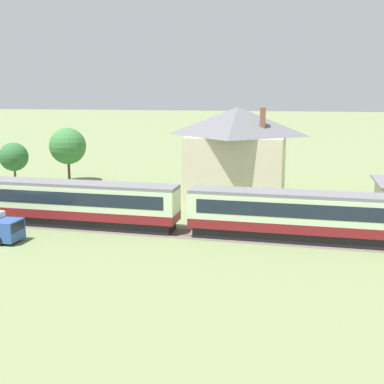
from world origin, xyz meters
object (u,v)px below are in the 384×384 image
object	(u,v)px
passenger_train	(187,208)
yard_tree_2	(14,157)
yard_tree_0	(68,146)
station_house_grey_roof	(237,152)

from	to	relation	value
passenger_train	yard_tree_2	bearing A→B (deg)	150.67
yard_tree_0	yard_tree_2	xyz separation A→B (m)	(-4.64, -5.65, -0.89)
station_house_grey_roof	yard_tree_0	world-z (taller)	station_house_grey_roof
passenger_train	yard_tree_2	size ratio (longest dim) A/B	14.05
station_house_grey_roof	yard_tree_2	xyz separation A→B (m)	(-28.60, 0.02, -1.39)
station_house_grey_roof	yard_tree_0	distance (m)	24.62
passenger_train	yard_tree_2	distance (m)	30.31
yard_tree_0	yard_tree_2	bearing A→B (deg)	-129.44
yard_tree_2	station_house_grey_roof	bearing A→B (deg)	-0.04
station_house_grey_roof	yard_tree_2	size ratio (longest dim) A/B	1.95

